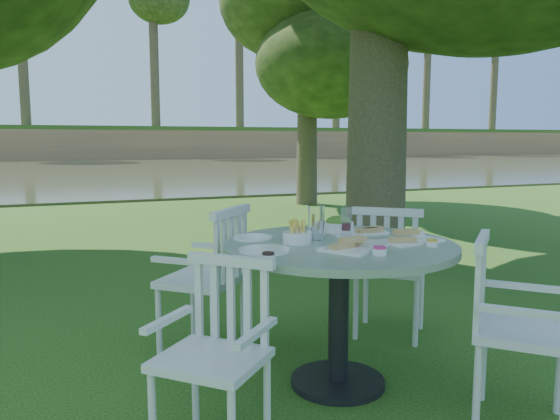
# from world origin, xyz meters

# --- Properties ---
(ground) EXTENTS (140.00, 140.00, 0.00)m
(ground) POSITION_xyz_m (0.00, 0.00, 0.00)
(ground) COLOR #1A410D
(ground) RESTS_ON ground
(table) EXTENTS (1.35, 1.35, 0.86)m
(table) POSITION_xyz_m (-0.28, -1.43, 0.69)
(table) COLOR black
(table) RESTS_ON ground
(chair_ne) EXTENTS (0.68, 0.68, 0.98)m
(chair_ne) POSITION_xyz_m (0.42, -0.87, 0.58)
(chair_ne) COLOR silver
(chair_ne) RESTS_ON ground
(chair_nw) EXTENTS (0.70, 0.70, 1.01)m
(chair_nw) POSITION_xyz_m (-0.84, -0.73, 0.60)
(chair_nw) COLOR silver
(chair_nw) RESTS_ON ground
(chair_sw) EXTENTS (0.63, 0.62, 0.90)m
(chair_sw) POSITION_xyz_m (-1.11, -1.81, 0.53)
(chair_sw) COLOR silver
(chair_sw) RESTS_ON ground
(chair_se) EXTENTS (0.67, 0.67, 0.97)m
(chair_se) POSITION_xyz_m (0.30, -2.11, 0.57)
(chair_se) COLOR silver
(chair_se) RESTS_ON ground
(tableware) EXTENTS (1.21, 0.85, 0.20)m
(tableware) POSITION_xyz_m (-0.29, -1.33, 0.90)
(tableware) COLOR white
(tableware) RESTS_ON table
(river) EXTENTS (100.00, 28.00, 0.12)m
(river) POSITION_xyz_m (0.00, 23.00, 0.00)
(river) COLOR #383B23
(river) RESTS_ON ground
(far_bank) EXTENTS (100.00, 18.00, 15.20)m
(far_bank) POSITION_xyz_m (0.28, 41.12, 7.25)
(far_bank) COLOR olive
(far_bank) RESTS_ON ground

